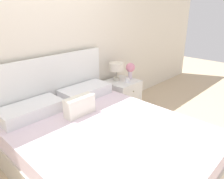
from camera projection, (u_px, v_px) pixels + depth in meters
name	position (u px, v px, depth m)	size (l,w,h in m)	color
ground_plane	(55.00, 131.00, 3.18)	(12.00, 12.00, 0.00)	#CCB28E
wall_back	(42.00, 41.00, 2.76)	(8.00, 0.06, 2.60)	silver
bed	(101.00, 143.00, 2.44)	(1.74, 2.16, 1.11)	beige
nightstand	(122.00, 96.00, 3.72)	(0.51, 0.50, 0.55)	white
table_lamp	(117.00, 67.00, 3.57)	(0.24, 0.24, 0.30)	beige
flower_vase	(130.00, 69.00, 3.68)	(0.15, 0.15, 0.27)	silver
teacup	(127.00, 80.00, 3.56)	(0.11, 0.11, 0.06)	white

